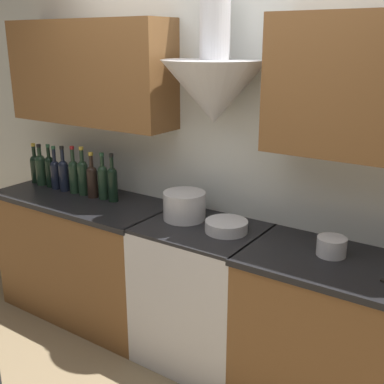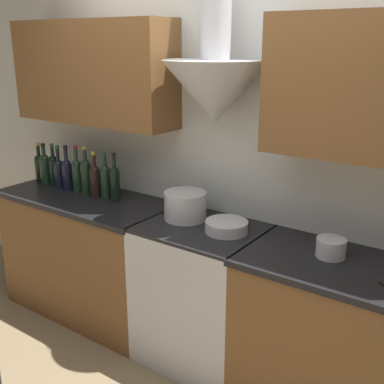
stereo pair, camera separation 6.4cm
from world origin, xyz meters
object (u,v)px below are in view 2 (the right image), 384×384
Objects in this scene: wine_bottle_0 at (40,166)px; stove_range at (201,294)px; wine_bottle_1 at (45,167)px; wine_bottle_4 at (67,173)px; wine_bottle_5 at (77,174)px; stock_pot at (185,206)px; mixing_bowl at (226,227)px; wine_bottle_3 at (59,172)px; saucepan at (331,248)px; wine_bottle_9 at (115,182)px; wine_bottle_2 at (54,169)px; wine_bottle_6 at (86,175)px; wine_bottle_8 at (106,180)px; wine_bottle_7 at (95,179)px.

stove_range is at bearing -2.43° from wine_bottle_0.
wine_bottle_1 is (-1.53, 0.05, 0.59)m from stove_range.
wine_bottle_4 reaches higher than stove_range.
stock_pot is at bearing 0.34° from wine_bottle_5.
mixing_bowl is at bearing -0.90° from wine_bottle_4.
wine_bottle_0 is 0.27m from wine_bottle_3.
wine_bottle_3 is 2.12× the size of saucepan.
wine_bottle_9 is (-0.78, 0.06, 0.60)m from stove_range.
wine_bottle_2 is 0.93× the size of wine_bottle_6.
wine_bottle_4 is (0.10, -0.00, 0.01)m from wine_bottle_3.
wine_bottle_5 is at bearing -177.98° from wine_bottle_9.
mixing_bowl is (1.52, -0.02, -0.09)m from wine_bottle_3.
wine_bottle_8 reaches higher than wine_bottle_3.
wine_bottle_7 is 1.24× the size of stock_pot.
stock_pot is (0.91, -0.00, -0.06)m from wine_bottle_6.
wine_bottle_1 is at bearing -179.30° from wine_bottle_6.
wine_bottle_4 is 1.34× the size of mixing_bowl.
wine_bottle_3 is (0.18, -0.01, -0.01)m from wine_bottle_1.
saucepan is at bearing -0.50° from stock_pot.
wine_bottle_2 is at bearing 170.08° from wine_bottle_3.
wine_bottle_6 reaches higher than wine_bottle_9.
wine_bottle_4 is (0.17, -0.01, -0.00)m from wine_bottle_2.
wine_bottle_4 is at bearing -178.91° from wine_bottle_7.
wine_bottle_7 is at bearing -1.15° from wine_bottle_2.
wine_bottle_6 is 0.29m from wine_bottle_9.
wine_bottle_2 is 0.47m from wine_bottle_7.
stove_range is 0.52m from mixing_bowl.
wine_bottle_0 is 0.92× the size of wine_bottle_4.
wine_bottle_8 is at bearing 11.64° from wine_bottle_7.
wine_bottle_6 reaches higher than wine_bottle_2.
wine_bottle_2 is 1.24× the size of stock_pot.
wine_bottle_9 is at bearing 179.32° from stock_pot.
wine_bottle_6 is (0.09, 0.01, 0.01)m from wine_bottle_5.
saucepan is (2.22, -0.01, -0.09)m from wine_bottle_2.
wine_bottle_1 is at bearing 179.93° from saucepan.
stock_pot is (0.71, -0.01, -0.05)m from wine_bottle_8.
stove_range is 0.94m from saucepan.
wine_bottle_9 is (0.38, 0.01, -0.00)m from wine_bottle_5.
wine_bottle_3 is at bearing -179.89° from saucepan.
stove_range is 1.23m from wine_bottle_6.
wine_bottle_9 is at bearing -0.40° from wine_bottle_0.
stock_pot is 0.34m from mixing_bowl.
wine_bottle_0 is 0.74m from wine_bottle_8.
stock_pot is (1.10, 0.01, -0.05)m from wine_bottle_4.
wine_bottle_2 is at bearing 178.54° from wine_bottle_5.
wine_bottle_4 is at bearing 178.09° from stove_range.
wine_bottle_7 is at bearing 178.58° from mixing_bowl.
wine_bottle_8 is 1.26× the size of stock_pot.
wine_bottle_6 is at bearing -178.57° from wine_bottle_9.
wine_bottle_4 reaches higher than wine_bottle_8.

